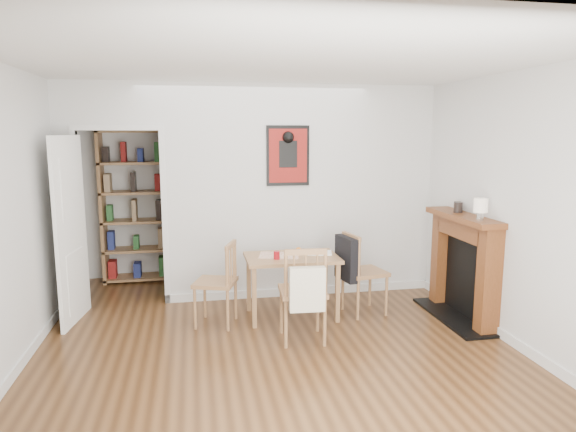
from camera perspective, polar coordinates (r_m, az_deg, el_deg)
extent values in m
plane|color=brown|center=(5.21, -1.69, -13.64)|extent=(5.20, 5.20, 0.00)
plane|color=beige|center=(7.41, -4.85, 3.63)|extent=(4.50, 0.00, 4.50)
plane|color=beige|center=(2.38, 7.99, -8.76)|extent=(4.50, 0.00, 4.50)
plane|color=beige|center=(5.03, -27.98, -0.16)|extent=(0.00, 5.20, 5.20)
plane|color=beige|center=(5.65, 21.42, 1.22)|extent=(0.00, 5.20, 5.20)
plane|color=silver|center=(4.83, -1.85, 16.06)|extent=(5.20, 5.20, 0.00)
cube|color=beige|center=(6.32, 1.44, 2.67)|extent=(3.35, 0.10, 2.60)
cube|color=beige|center=(6.34, -23.19, 1.93)|extent=(0.25, 0.10, 2.60)
cube|color=beige|center=(6.20, -18.52, 11.56)|extent=(0.90, 0.10, 0.55)
cube|color=silver|center=(6.36, -22.20, -0.49)|extent=(0.06, 0.14, 2.05)
cube|color=silver|center=(6.23, -13.53, -0.24)|extent=(0.06, 0.14, 2.05)
cube|color=silver|center=(6.53, 1.51, -8.35)|extent=(3.35, 0.02, 0.10)
cube|color=silver|center=(4.83, -28.86, -16.13)|extent=(0.02, 4.00, 0.10)
cube|color=silver|center=(5.47, 23.91, -12.77)|extent=(0.02, 4.00, 0.10)
cube|color=white|center=(5.91, -22.98, -1.50)|extent=(0.15, 0.80, 2.00)
cube|color=black|center=(6.19, -0.01, 6.71)|extent=(0.52, 0.02, 0.72)
cube|color=maroon|center=(6.18, 0.01, 6.70)|extent=(0.46, 0.00, 0.64)
cube|color=#A1744B|center=(5.64, 0.42, -4.66)|extent=(1.01, 0.64, 0.04)
cube|color=#A1744B|center=(5.42, -3.77, -9.07)|extent=(0.05, 0.05, 0.65)
cube|color=#A1744B|center=(5.59, 5.53, -8.51)|extent=(0.05, 0.05, 0.65)
cube|color=#A1744B|center=(5.92, -4.39, -7.46)|extent=(0.05, 0.05, 0.65)
cube|color=#A1744B|center=(6.08, 4.13, -7.01)|extent=(0.05, 0.05, 0.65)
cube|color=black|center=(5.70, 6.44, -4.72)|extent=(0.18, 0.39, 0.49)
cube|color=beige|center=(4.80, 2.09, -8.02)|extent=(0.34, 0.13, 0.42)
cube|color=#A1744B|center=(7.31, -19.91, 0.97)|extent=(0.04, 0.35, 2.08)
cube|color=#A1744B|center=(7.22, -13.38, 1.18)|extent=(0.04, 0.35, 2.08)
cube|color=#A1744B|center=(7.46, -16.31, -6.53)|extent=(0.88, 0.35, 0.03)
cube|color=#A1744B|center=(7.28, -16.59, -0.54)|extent=(0.88, 0.35, 0.03)
cube|color=#A1744B|center=(7.18, -17.04, 8.97)|extent=(0.88, 0.35, 0.03)
cube|color=maroon|center=(7.25, -16.67, 1.08)|extent=(0.77, 0.28, 0.28)
cube|color=brown|center=(5.54, 21.41, -6.86)|extent=(0.20, 0.16, 1.10)
cube|color=brown|center=(6.37, 16.72, -4.53)|extent=(0.20, 0.16, 1.10)
cube|color=brown|center=(5.82, 18.94, -0.11)|extent=(0.30, 1.21, 0.06)
cube|color=brown|center=(5.86, 19.13, -1.36)|extent=(0.20, 0.85, 0.20)
cube|color=black|center=(6.01, 19.35, -6.49)|extent=(0.08, 0.81, 0.88)
cube|color=black|center=(6.08, 18.12, -10.54)|extent=(0.45, 1.25, 0.03)
cylinder|color=maroon|center=(5.49, -1.27, -4.38)|extent=(0.07, 0.07, 0.09)
sphere|color=orange|center=(5.74, 1.19, -3.86)|extent=(0.07, 0.07, 0.07)
cube|color=beige|center=(5.67, -0.99, -4.38)|extent=(0.50, 0.42, 0.00)
cube|color=white|center=(5.77, 3.38, -4.09)|extent=(0.34, 0.28, 0.01)
cylinder|color=silver|center=(5.49, 20.56, -0.01)|extent=(0.07, 0.07, 0.08)
cylinder|color=beige|center=(5.47, 20.63, 1.11)|extent=(0.14, 0.14, 0.14)
cylinder|color=black|center=(5.91, 18.38, 0.91)|extent=(0.10, 0.10, 0.11)
cylinder|color=black|center=(6.04, 18.31, 1.04)|extent=(0.08, 0.08, 0.10)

